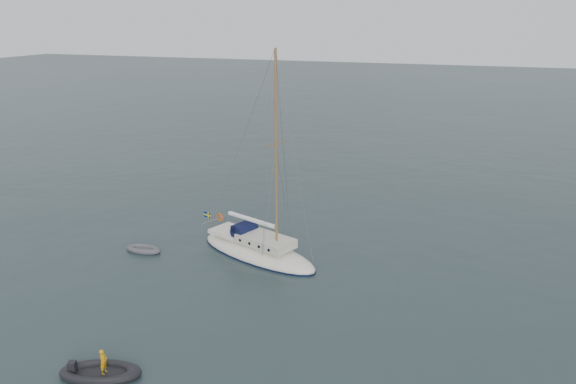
% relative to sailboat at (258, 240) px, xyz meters
% --- Properties ---
extents(ground, '(300.00, 300.00, 0.00)m').
position_rel_sailboat_xyz_m(ground, '(1.73, -1.46, -1.03)').
color(ground, black).
rests_on(ground, ground).
extents(sailboat, '(9.53, 2.85, 13.57)m').
position_rel_sailboat_xyz_m(sailboat, '(0.00, 0.00, 0.00)').
color(sailboat, white).
rests_on(sailboat, ground).
extents(dinghy, '(2.45, 1.11, 0.35)m').
position_rel_sailboat_xyz_m(dinghy, '(-7.25, -1.87, -0.87)').
color(dinghy, '#4F4F54').
rests_on(dinghy, ground).
extents(rib, '(3.53, 1.60, 1.31)m').
position_rel_sailboat_xyz_m(rib, '(-1.62, -13.85, -0.82)').
color(rib, black).
rests_on(rib, ground).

